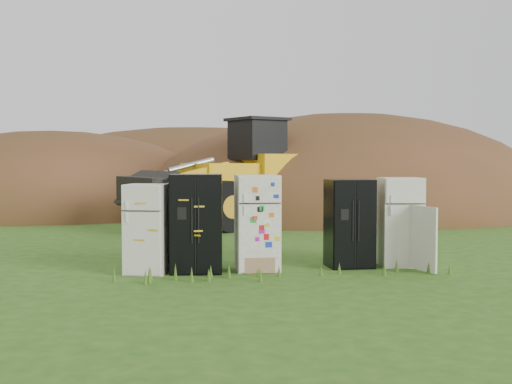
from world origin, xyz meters
TOP-DOWN VIEW (x-y plane):
  - ground at (0.00, 0.00)m, footprint 120.00×120.00m
  - fridge_leftmost at (-2.44, 0.01)m, footprint 0.87×0.85m
  - fridge_black_side at (-1.56, -0.01)m, footprint 1.01×0.84m
  - fridge_sticker at (-0.46, -0.02)m, footprint 0.81×0.75m
  - fridge_black_right at (1.32, 0.03)m, footprint 0.83×0.70m
  - fridge_open_door at (2.32, 0.00)m, footprint 0.85×0.80m
  - wheel_loader at (0.21, 7.48)m, footprint 7.31×5.30m
  - dirt_mound_right at (5.08, 11.30)m, footprint 15.84×11.62m
  - dirt_mound_left at (-5.88, 13.92)m, footprint 13.92×10.44m
  - dirt_mound_back at (-0.02, 18.20)m, footprint 20.12×13.41m

SIDE VIEW (x-z plane):
  - ground at x=0.00m, z-range 0.00..0.00m
  - dirt_mound_right at x=5.08m, z-range -3.71..3.71m
  - dirt_mound_left at x=-5.88m, z-range -3.10..3.10m
  - dirt_mound_back at x=-0.02m, z-range -3.49..3.49m
  - fridge_leftmost at x=-2.44m, z-range 0.00..1.59m
  - fridge_black_right at x=1.32m, z-range 0.00..1.65m
  - fridge_open_door at x=2.32m, z-range 0.00..1.68m
  - fridge_sticker at x=-0.46m, z-range 0.00..1.74m
  - fridge_black_side at x=-1.56m, z-range 0.00..1.76m
  - wheel_loader at x=0.21m, z-range 0.00..3.28m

